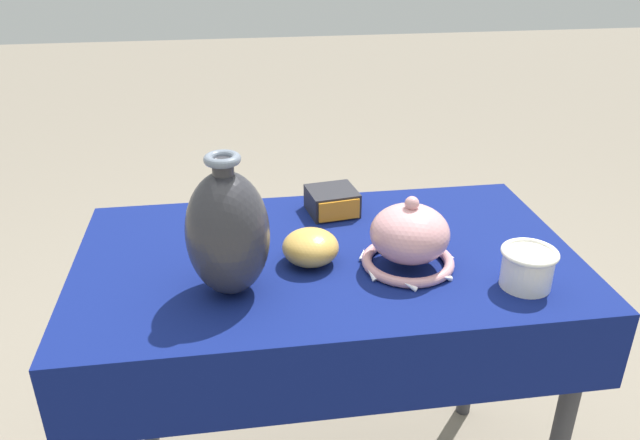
{
  "coord_description": "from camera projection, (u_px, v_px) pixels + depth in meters",
  "views": [
    {
      "loc": [
        -0.19,
        -1.21,
        1.48
      ],
      "look_at": [
        -0.02,
        -0.06,
        0.9
      ],
      "focal_mm": 35.0,
      "sensor_mm": 36.0,
      "label": 1
    }
  ],
  "objects": [
    {
      "name": "vase_dome_bell",
      "position": [
        409.0,
        239.0,
        1.33
      ],
      "size": [
        0.21,
        0.21,
        0.17
      ],
      "color": "#D19399",
      "rests_on": "display_table"
    },
    {
      "name": "vase_tall_bulbous",
      "position": [
        228.0,
        233.0,
        1.21
      ],
      "size": [
        0.16,
        0.16,
        0.29
      ],
      "color": "#2D2D33",
      "rests_on": "display_table"
    },
    {
      "name": "cup_wide_ivory",
      "position": [
        528.0,
        267.0,
        1.26
      ],
      "size": [
        0.12,
        0.12,
        0.08
      ],
      "color": "white",
      "rests_on": "display_table"
    },
    {
      "name": "mosaic_tile_box",
      "position": [
        332.0,
        201.0,
        1.58
      ],
      "size": [
        0.13,
        0.13,
        0.06
      ],
      "rotation": [
        0.0,
        0.0,
        0.15
      ],
      "color": "#232328",
      "rests_on": "display_table"
    },
    {
      "name": "bowl_shallow_ochre",
      "position": [
        311.0,
        247.0,
        1.35
      ],
      "size": [
        0.12,
        0.12,
        0.08
      ],
      "primitive_type": "ellipsoid",
      "color": "gold",
      "rests_on": "display_table"
    },
    {
      "name": "display_table",
      "position": [
        327.0,
        290.0,
        1.44
      ],
      "size": [
        1.12,
        0.64,
        0.78
      ],
      "color": "#38383D",
      "rests_on": "ground_plane"
    }
  ]
}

